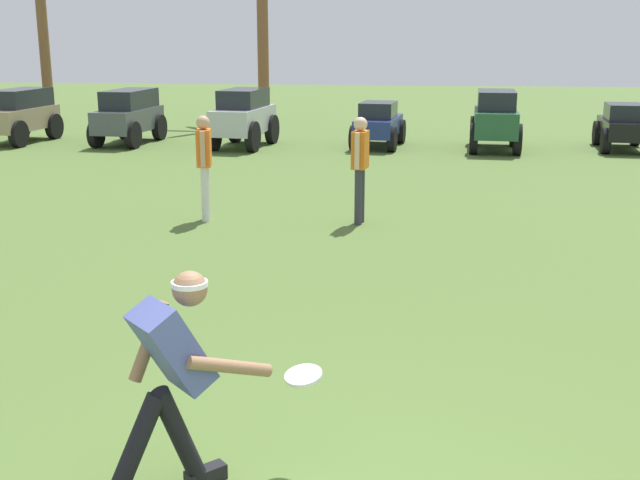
# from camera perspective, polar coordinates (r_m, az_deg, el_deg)

# --- Properties ---
(frisbee_thrower) EXTENTS (1.00, 0.72, 1.39)m
(frisbee_thrower) POSITION_cam_1_polar(r_m,az_deg,el_deg) (4.85, -10.51, -9.34)
(frisbee_thrower) COLOR black
(frisbee_thrower) RESTS_ON ground_plane
(frisbee_in_flight) EXTENTS (0.34, 0.34, 0.07)m
(frisbee_in_flight) POSITION_cam_1_polar(r_m,az_deg,el_deg) (5.14, -1.19, -9.61)
(frisbee_in_flight) COLOR white
(teammate_near_sideline) EXTENTS (0.25, 0.50, 1.56)m
(teammate_near_sideline) POSITION_cam_1_polar(r_m,az_deg,el_deg) (11.97, -8.23, 5.79)
(teammate_near_sideline) COLOR silver
(teammate_near_sideline) RESTS_ON ground_plane
(teammate_midfield) EXTENTS (0.25, 0.50, 1.56)m
(teammate_midfield) POSITION_cam_1_polar(r_m,az_deg,el_deg) (11.67, 2.86, 5.70)
(teammate_midfield) COLOR #33333D
(teammate_midfield) RESTS_ON ground_plane
(parked_car_slot_a) EXTENTS (1.35, 2.48, 1.34)m
(parked_car_slot_a) POSITION_cam_1_polar(r_m,az_deg,el_deg) (21.97, -20.58, 8.39)
(parked_car_slot_a) COLOR #998466
(parked_car_slot_a) RESTS_ON ground_plane
(parked_car_slot_b) EXTENTS (1.32, 2.47, 1.34)m
(parked_car_slot_b) POSITION_cam_1_polar(r_m,az_deg,el_deg) (20.95, -13.45, 8.65)
(parked_car_slot_b) COLOR #474C51
(parked_car_slot_b) RESTS_ON ground_plane
(parked_car_slot_c) EXTENTS (1.43, 2.45, 1.40)m
(parked_car_slot_c) POSITION_cam_1_polar(r_m,az_deg,el_deg) (19.85, -5.46, 8.74)
(parked_car_slot_c) COLOR #B7BABF
(parked_car_slot_c) RESTS_ON ground_plane
(parked_car_slot_d) EXTENTS (1.33, 2.29, 1.10)m
(parked_car_slot_d) POSITION_cam_1_polar(r_m,az_deg,el_deg) (19.82, 4.18, 8.24)
(parked_car_slot_d) COLOR navy
(parked_car_slot_d) RESTS_ON ground_plane
(parked_car_slot_e) EXTENTS (1.31, 2.41, 1.40)m
(parked_car_slot_e) POSITION_cam_1_polar(r_m,az_deg,el_deg) (19.70, 12.37, 8.43)
(parked_car_slot_e) COLOR #235133
(parked_car_slot_e) RESTS_ON ground_plane
(parked_car_slot_f) EXTENTS (1.27, 2.27, 1.10)m
(parked_car_slot_f) POSITION_cam_1_polar(r_m,az_deg,el_deg) (20.58, 20.69, 7.58)
(parked_car_slot_f) COLOR black
(parked_car_slot_f) RESTS_ON ground_plane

